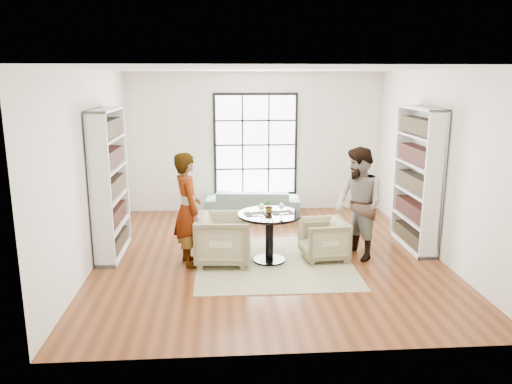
{
  "coord_description": "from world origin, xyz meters",
  "views": [
    {
      "loc": [
        -0.75,
        -7.76,
        2.88
      ],
      "look_at": [
        -0.17,
        0.4,
        0.99
      ],
      "focal_mm": 35.0,
      "sensor_mm": 36.0,
      "label": 1
    }
  ],
  "objects": [
    {
      "name": "placemat_right",
      "position": [
        0.2,
        -0.22,
        0.8
      ],
      "size": [
        0.38,
        0.31,
        0.01
      ],
      "primitive_type": "cube",
      "rotation": [
        0.0,
        0.0,
        0.16
      ],
      "color": "black",
      "rests_on": "pedestal_table"
    },
    {
      "name": "room_shell",
      "position": [
        0.0,
        0.54,
        1.26
      ],
      "size": [
        6.0,
        6.01,
        6.0
      ],
      "color": "silver",
      "rests_on": "ground"
    },
    {
      "name": "sofa",
      "position": [
        -0.09,
        2.45,
        0.29
      ],
      "size": [
        2.02,
        0.96,
        0.57
      ],
      "primitive_type": "imported",
      "rotation": [
        0.0,
        0.0,
        3.04
      ],
      "color": "slate",
      "rests_on": "ground"
    },
    {
      "name": "cutlery_right",
      "position": [
        0.2,
        -0.22,
        0.81
      ],
      "size": [
        0.17,
        0.24,
        0.01
      ],
      "primitive_type": null,
      "rotation": [
        0.0,
        0.0,
        0.16
      ],
      "color": "#BDBCC1",
      "rests_on": "placemat_right"
    },
    {
      "name": "rug",
      "position": [
        0.07,
        -0.31,
        0.01
      ],
      "size": [
        2.46,
        2.46,
        0.01
      ],
      "primitive_type": "cube",
      "rotation": [
        0.0,
        0.0,
        -0.01
      ],
      "color": "#B1AF85",
      "rests_on": "ground"
    },
    {
      "name": "placemat_left",
      "position": [
        -0.23,
        -0.28,
        0.8
      ],
      "size": [
        0.38,
        0.31,
        0.01
      ],
      "primitive_type": "cube",
      "rotation": [
        0.0,
        0.0,
        0.16
      ],
      "color": "black",
      "rests_on": "pedestal_table"
    },
    {
      "name": "armchair_right",
      "position": [
        0.88,
        -0.19,
        0.33
      ],
      "size": [
        0.78,
        0.76,
        0.65
      ],
      "primitive_type": "imported",
      "rotation": [
        0.0,
        0.0,
        -1.48
      ],
      "color": "tan",
      "rests_on": "ground"
    },
    {
      "name": "ground",
      "position": [
        0.0,
        0.0,
        0.0
      ],
      "size": [
        6.0,
        6.0,
        0.0
      ],
      "primitive_type": "plane",
      "color": "brown"
    },
    {
      "name": "wine_glass_left",
      "position": [
        -0.15,
        -0.41,
        0.94
      ],
      "size": [
        0.09,
        0.09,
        0.2
      ],
      "color": "silver",
      "rests_on": "pedestal_table"
    },
    {
      "name": "pedestal_table",
      "position": [
        -0.01,
        -0.26,
        0.58
      ],
      "size": [
        1.0,
        1.0,
        0.8
      ],
      "rotation": [
        0.0,
        0.0,
        0.16
      ],
      "color": "black",
      "rests_on": "ground"
    },
    {
      "name": "person_right",
      "position": [
        1.43,
        -0.19,
        0.91
      ],
      "size": [
        0.94,
        1.06,
        1.81
      ],
      "primitive_type": "imported",
      "rotation": [
        0.0,
        0.0,
        -1.23
      ],
      "color": "gray",
      "rests_on": "ground"
    },
    {
      "name": "cutlery_left",
      "position": [
        -0.23,
        -0.28,
        0.81
      ],
      "size": [
        0.17,
        0.24,
        0.01
      ],
      "primitive_type": null,
      "rotation": [
        0.0,
        0.0,
        0.16
      ],
      "color": "#BDBCC1",
      "rests_on": "placemat_left"
    },
    {
      "name": "wine_glass_right",
      "position": [
        0.17,
        -0.34,
        0.93
      ],
      "size": [
        0.08,
        0.08,
        0.19
      ],
      "color": "silver",
      "rests_on": "pedestal_table"
    },
    {
      "name": "flower_centerpiece",
      "position": [
        -0.01,
        -0.2,
        0.9
      ],
      "size": [
        0.21,
        0.19,
        0.21
      ],
      "primitive_type": "imported",
      "rotation": [
        0.0,
        0.0,
        0.16
      ],
      "color": "gray",
      "rests_on": "pedestal_table"
    },
    {
      "name": "armchair_left",
      "position": [
        -0.73,
        -0.26,
        0.39
      ],
      "size": [
        0.92,
        0.89,
        0.78
      ],
      "primitive_type": "imported",
      "rotation": [
        0.0,
        0.0,
        1.5
      ],
      "color": "#BEB787",
      "rests_on": "ground"
    },
    {
      "name": "person_left",
      "position": [
        -1.28,
        -0.26,
        0.89
      ],
      "size": [
        0.61,
        0.75,
        1.77
      ],
      "primitive_type": "imported",
      "rotation": [
        0.0,
        0.0,
        1.9
      ],
      "color": "gray",
      "rests_on": "ground"
    }
  ]
}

